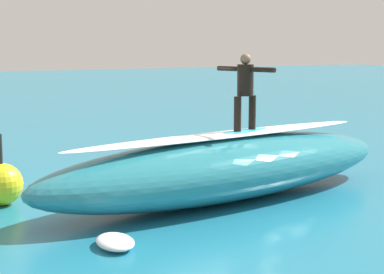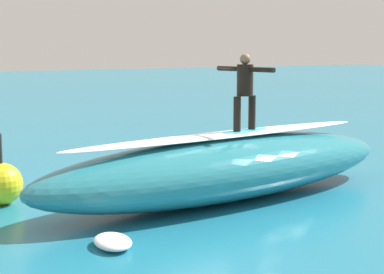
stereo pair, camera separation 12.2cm
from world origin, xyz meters
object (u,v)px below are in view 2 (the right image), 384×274
object	(u,v)px
surfboard_riding	(244,132)
surfer_riding	(245,86)
surfboard_paddling	(146,176)
surfer_paddling	(149,168)
buoy_marker	(1,184)

from	to	relation	value
surfboard_riding	surfer_riding	distance (m)	0.91
surfboard_paddling	surfer_paddling	xyz separation A→B (m)	(-0.11, -0.06, 0.17)
surfer_paddling	buoy_marker	world-z (taller)	buoy_marker
surfer_riding	buoy_marker	bearing A→B (deg)	-35.81
surfboard_riding	surfer_paddling	xyz separation A→B (m)	(0.92, -2.46, -1.04)
surfboard_paddling	buoy_marker	size ratio (longest dim) A/B	1.55
surfboard_riding	buoy_marker	bearing A→B (deg)	-35.81
surfer_riding	surfer_paddling	distance (m)	3.27
buoy_marker	surfboard_riding	bearing A→B (deg)	161.16
surfer_riding	buoy_marker	world-z (taller)	surfer_riding
surfboard_riding	surfboard_paddling	xyz separation A→B (m)	(1.03, -2.41, -1.21)
surfboard_riding	surfer_paddling	bearing A→B (deg)	-86.50
surfer_riding	surfboard_paddling	distance (m)	3.37
surfboard_riding	surfer_paddling	world-z (taller)	surfboard_riding
surfer_riding	surfer_paddling	size ratio (longest dim) A/B	1.00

